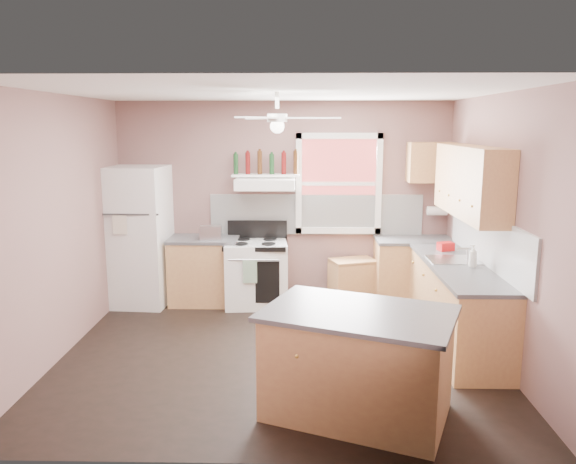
{
  "coord_description": "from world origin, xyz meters",
  "views": [
    {
      "loc": [
        0.23,
        -5.62,
        2.38
      ],
      "look_at": [
        0.1,
        0.3,
        1.25
      ],
      "focal_mm": 35.0,
      "sensor_mm": 36.0,
      "label": 1
    }
  ],
  "objects_px": {
    "toaster": "(211,233)",
    "cart": "(352,282)",
    "stove": "(256,274)",
    "island": "(357,365)",
    "refrigerator": "(138,236)"
  },
  "relations": [
    {
      "from": "toaster",
      "to": "cart",
      "type": "bearing_deg",
      "value": -0.42
    },
    {
      "from": "stove",
      "to": "cart",
      "type": "height_order",
      "value": "stove"
    },
    {
      "from": "toaster",
      "to": "cart",
      "type": "relative_size",
      "value": 0.48
    },
    {
      "from": "toaster",
      "to": "stove",
      "type": "relative_size",
      "value": 0.33
    },
    {
      "from": "stove",
      "to": "island",
      "type": "distance_m",
      "value": 3.07
    },
    {
      "from": "stove",
      "to": "cart",
      "type": "relative_size",
      "value": 1.48
    },
    {
      "from": "stove",
      "to": "island",
      "type": "relative_size",
      "value": 0.6
    },
    {
      "from": "refrigerator",
      "to": "toaster",
      "type": "xyz_separation_m",
      "value": [
        0.99,
        -0.07,
        0.06
      ]
    },
    {
      "from": "refrigerator",
      "to": "toaster",
      "type": "bearing_deg",
      "value": -0.35
    },
    {
      "from": "stove",
      "to": "island",
      "type": "bearing_deg",
      "value": -74.5
    },
    {
      "from": "cart",
      "to": "island",
      "type": "bearing_deg",
      "value": -112.85
    },
    {
      "from": "cart",
      "to": "island",
      "type": "xyz_separation_m",
      "value": [
        -0.24,
        -3.02,
        0.14
      ]
    },
    {
      "from": "refrigerator",
      "to": "island",
      "type": "bearing_deg",
      "value": -44.0
    },
    {
      "from": "refrigerator",
      "to": "cart",
      "type": "bearing_deg",
      "value": 5.7
    },
    {
      "from": "toaster",
      "to": "cart",
      "type": "xyz_separation_m",
      "value": [
        1.89,
        0.16,
        -0.7
      ]
    }
  ]
}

